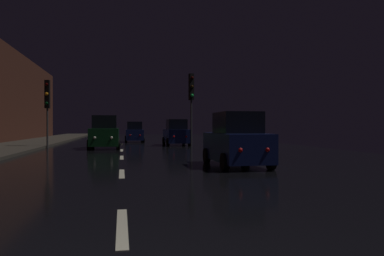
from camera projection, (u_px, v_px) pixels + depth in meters
The scene contains 9 objects.
ground at pixel (122, 147), 26.61m from camera, with size 26.86×84.00×0.02m, color black.
sidewalk_left at pixel (12, 147), 25.28m from camera, with size 4.40×84.00×0.15m, color #38332B.
lane_centerline at pixel (122, 154), 19.64m from camera, with size 0.16×27.57×0.01m.
traffic_light_far_left at pixel (47, 99), 25.34m from camera, with size 0.33×0.47×4.57m.
traffic_light_far_right at pixel (191, 93), 27.05m from camera, with size 0.37×0.48×5.25m.
car_approaching_headlights at pixel (105, 133), 24.65m from camera, with size 1.98×4.28×2.16m.
car_distant_taillights at pixel (134, 133), 34.70m from camera, with size 1.72×3.72×1.87m.
car_parked_right_far at pixel (176, 133), 28.91m from camera, with size 1.82×3.94×1.98m.
car_parked_right_near at pixel (236, 141), 13.78m from camera, with size 1.81×3.92×1.97m.
Camera 1 is at (-0.01, -2.57, 1.46)m, focal length 35.22 mm.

